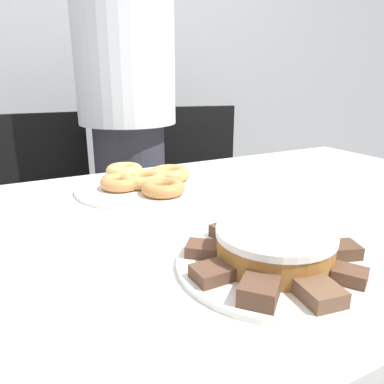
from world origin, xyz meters
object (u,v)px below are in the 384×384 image
person_standing (128,113)px  plate_cake (273,264)px  office_chair_left (48,234)px  plate_donuts (144,187)px  office_chair_right (202,206)px  frosted_cake (275,245)px

person_standing → plate_cake: bearing=-95.8°
person_standing → office_chair_left: bearing=173.2°
office_chair_left → plate_cake: (0.24, -1.08, 0.32)m
office_chair_left → plate_donuts: size_ratio=2.40×
office_chair_right → plate_cake: office_chair_right is taller
plate_donuts → office_chair_left: bearing=110.3°
office_chair_left → frosted_cake: size_ratio=4.60×
plate_donuts → frosted_cake: frosted_cake is taller
office_chair_left → office_chair_right: size_ratio=1.00×
person_standing → frosted_cake: (-0.11, -1.04, -0.12)m
office_chair_left → plate_donuts: (0.21, -0.57, 0.32)m
person_standing → frosted_cake: person_standing is taller
person_standing → plate_donuts: bearing=-104.7°
plate_cake → plate_donuts: (-0.03, 0.52, 0.00)m
office_chair_left → frosted_cake: bearing=-71.6°
person_standing → office_chair_left: size_ratio=1.91×
office_chair_left → office_chair_right: 0.72m
person_standing → plate_donuts: 0.56m
person_standing → office_chair_right: 0.60m
office_chair_right → frosted_cake: size_ratio=4.60×
plate_cake → frosted_cake: 0.03m
office_chair_right → plate_donuts: bearing=-117.2°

